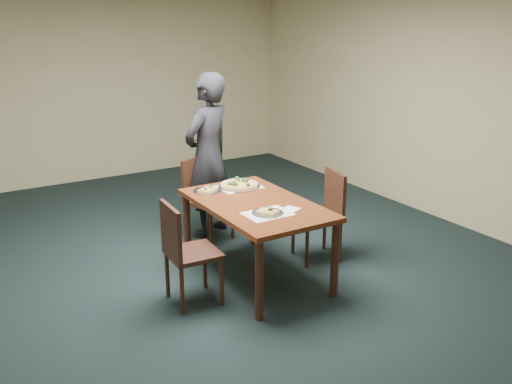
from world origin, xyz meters
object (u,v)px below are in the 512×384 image
chair_far (204,194)px  chair_left (184,248)px  diner (208,156)px  pizza_pan (239,185)px  slice_plate_near (268,212)px  dining_table (256,212)px  chair_right (324,210)px  slice_plate_far (208,190)px

chair_far → chair_left: 1.48m
diner → pizza_pan: (-0.03, -0.75, -0.13)m
slice_plate_near → pizza_pan: bearing=77.3°
dining_table → slice_plate_near: bearing=-103.2°
chair_far → pizza_pan: bearing=-102.7°
chair_left → chair_right: (1.61, 0.15, 0.00)m
chair_far → diner: size_ratio=0.50×
slice_plate_far → chair_left: bearing=-130.5°
chair_left → slice_plate_far: (0.55, 0.65, 0.25)m
pizza_pan → chair_right: bearing=-33.0°
chair_far → slice_plate_near: 1.47m
pizza_pan → slice_plate_near: size_ratio=1.49×
dining_table → slice_plate_far: 0.59m
chair_far → slice_plate_near: bearing=-114.6°
diner → slice_plate_near: bearing=58.3°
chair_far → chair_left: bearing=-143.7°
dining_table → slice_plate_near: 0.34m
pizza_pan → slice_plate_near: pizza_pan is taller
dining_table → pizza_pan: pizza_pan is taller
chair_right → diner: diner is taller
chair_far → slice_plate_near: size_ratio=3.25×
pizza_pan → slice_plate_near: 0.84m
chair_left → slice_plate_far: bearing=-37.4°
chair_right → pizza_pan: (-0.72, 0.47, 0.26)m
dining_table → chair_right: 0.84m
diner → slice_plate_far: 0.82m
chair_far → slice_plate_near: (-0.09, -1.45, 0.25)m
pizza_pan → diner: bearing=87.5°
dining_table → chair_left: (-0.78, -0.12, -0.14)m
dining_table → slice_plate_near: slice_plate_near is taller
diner → slice_plate_near: (-0.22, -1.57, -0.14)m
chair_right → diner: 1.45m
chair_far → slice_plate_far: bearing=-133.4°
chair_left → slice_plate_far: chair_left is taller
dining_table → slice_plate_far: slice_plate_far is taller
chair_far → chair_right: 1.36m
chair_right → slice_plate_far: 1.19m
chair_left → diner: 1.70m
slice_plate_far → slice_plate_near: bearing=-79.6°
chair_far → chair_left: same height
chair_left → dining_table: bearing=-78.2°
dining_table → chair_far: 1.14m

